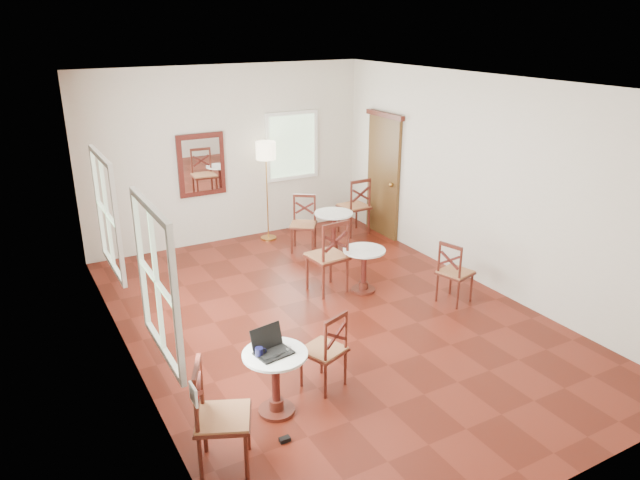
{
  "coord_description": "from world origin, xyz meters",
  "views": [
    {
      "loc": [
        -3.52,
        -5.98,
        3.69
      ],
      "look_at": [
        0.0,
        0.3,
        1.0
      ],
      "focal_mm": 33.38,
      "sensor_mm": 36.0,
      "label": 1
    }
  ],
  "objects_px": {
    "cafe_table_back": "(334,227)",
    "chair_near_b": "(220,417)",
    "chair_mid_a": "(328,256)",
    "chair_back_b": "(303,224)",
    "water_glass": "(289,351)",
    "cafe_table_mid": "(364,265)",
    "navy_mug": "(259,352)",
    "chair_back_a": "(355,206)",
    "floor_lamp": "(266,157)",
    "power_adapter": "(285,439)",
    "cafe_table_near": "(276,376)",
    "chair_mid_b": "(454,272)",
    "laptop": "(271,346)",
    "chair_near_a": "(325,350)",
    "mouse": "(276,356)"
  },
  "relations": [
    {
      "from": "cafe_table_back",
      "to": "chair_near_b",
      "type": "relative_size",
      "value": 0.67
    },
    {
      "from": "chair_mid_a",
      "to": "chair_back_b",
      "type": "relative_size",
      "value": 1.17
    },
    {
      "from": "chair_near_b",
      "to": "water_glass",
      "type": "xyz_separation_m",
      "value": [
        0.84,
        0.36,
        0.21
      ]
    },
    {
      "from": "cafe_table_mid",
      "to": "navy_mug",
      "type": "height_order",
      "value": "navy_mug"
    },
    {
      "from": "chair_back_a",
      "to": "floor_lamp",
      "type": "relative_size",
      "value": 0.6
    },
    {
      "from": "cafe_table_back",
      "to": "cafe_table_mid",
      "type": "bearing_deg",
      "value": -105.01
    },
    {
      "from": "chair_back_b",
      "to": "power_adapter",
      "type": "height_order",
      "value": "chair_back_b"
    },
    {
      "from": "cafe_table_near",
      "to": "cafe_table_mid",
      "type": "bearing_deg",
      "value": 40.21
    },
    {
      "from": "chair_near_b",
      "to": "cafe_table_mid",
      "type": "bearing_deg",
      "value": -27.24
    },
    {
      "from": "cafe_table_near",
      "to": "navy_mug",
      "type": "height_order",
      "value": "navy_mug"
    },
    {
      "from": "chair_mid_b",
      "to": "laptop",
      "type": "xyz_separation_m",
      "value": [
        -3.21,
        -1.0,
        0.29
      ]
    },
    {
      "from": "chair_near_a",
      "to": "navy_mug",
      "type": "distance_m",
      "value": 0.85
    },
    {
      "from": "cafe_table_mid",
      "to": "floor_lamp",
      "type": "height_order",
      "value": "floor_lamp"
    },
    {
      "from": "chair_near_a",
      "to": "chair_mid_a",
      "type": "bearing_deg",
      "value": -141.36
    },
    {
      "from": "cafe_table_near",
      "to": "chair_back_a",
      "type": "height_order",
      "value": "chair_back_a"
    },
    {
      "from": "chair_mid_a",
      "to": "mouse",
      "type": "distance_m",
      "value": 2.94
    },
    {
      "from": "mouse",
      "to": "floor_lamp",
      "type": "bearing_deg",
      "value": 44.62
    },
    {
      "from": "mouse",
      "to": "chair_near_b",
      "type": "bearing_deg",
      "value": -173.97
    },
    {
      "from": "chair_mid_a",
      "to": "navy_mug",
      "type": "distance_m",
      "value": 2.95
    },
    {
      "from": "chair_back_b",
      "to": "cafe_table_back",
      "type": "bearing_deg",
      "value": -1.01
    },
    {
      "from": "chair_back_b",
      "to": "mouse",
      "type": "xyz_separation_m",
      "value": [
        -2.33,
        -3.89,
        0.23
      ]
    },
    {
      "from": "laptop",
      "to": "navy_mug",
      "type": "height_order",
      "value": "laptop"
    },
    {
      "from": "chair_mid_a",
      "to": "laptop",
      "type": "height_order",
      "value": "chair_mid_a"
    },
    {
      "from": "chair_mid_a",
      "to": "water_glass",
      "type": "relative_size",
      "value": 12.81
    },
    {
      "from": "chair_mid_b",
      "to": "mouse",
      "type": "distance_m",
      "value": 3.41
    },
    {
      "from": "navy_mug",
      "to": "water_glass",
      "type": "relative_size",
      "value": 1.37
    },
    {
      "from": "cafe_table_mid",
      "to": "chair_mid_b",
      "type": "xyz_separation_m",
      "value": [
        0.88,
        -0.9,
        0.05
      ]
    },
    {
      "from": "chair_near_b",
      "to": "chair_back_a",
      "type": "distance_m",
      "value": 6.2
    },
    {
      "from": "power_adapter",
      "to": "water_glass",
      "type": "bearing_deg",
      "value": 56.53
    },
    {
      "from": "chair_back_a",
      "to": "mouse",
      "type": "height_order",
      "value": "chair_back_a"
    },
    {
      "from": "chair_back_b",
      "to": "floor_lamp",
      "type": "relative_size",
      "value": 0.54
    },
    {
      "from": "chair_near_b",
      "to": "chair_back_b",
      "type": "distance_m",
      "value": 5.24
    },
    {
      "from": "cafe_table_back",
      "to": "chair_back_b",
      "type": "xyz_separation_m",
      "value": [
        -0.41,
        0.3,
        0.04
      ]
    },
    {
      "from": "chair_mid_a",
      "to": "chair_back_b",
      "type": "bearing_deg",
      "value": -110.73
    },
    {
      "from": "cafe_table_back",
      "to": "chair_mid_a",
      "type": "bearing_deg",
      "value": -123.24
    },
    {
      "from": "chair_back_a",
      "to": "chair_back_b",
      "type": "bearing_deg",
      "value": 10.62
    },
    {
      "from": "chair_back_a",
      "to": "navy_mug",
      "type": "bearing_deg",
      "value": 46.12
    },
    {
      "from": "floor_lamp",
      "to": "laptop",
      "type": "bearing_deg",
      "value": -114.11
    },
    {
      "from": "chair_mid_b",
      "to": "power_adapter",
      "type": "height_order",
      "value": "chair_mid_b"
    },
    {
      "from": "cafe_table_near",
      "to": "chair_near_a",
      "type": "bearing_deg",
      "value": 13.31
    },
    {
      "from": "cafe_table_back",
      "to": "chair_near_a",
      "type": "xyz_separation_m",
      "value": [
        -2.08,
        -3.36,
        0.02
      ]
    },
    {
      "from": "chair_back_a",
      "to": "laptop",
      "type": "distance_m",
      "value": 5.36
    },
    {
      "from": "cafe_table_mid",
      "to": "chair_near_a",
      "type": "xyz_separation_m",
      "value": [
        -1.66,
        -1.79,
        0.04
      ]
    },
    {
      "from": "navy_mug",
      "to": "chair_mid_a",
      "type": "bearing_deg",
      "value": 47.21
    },
    {
      "from": "laptop",
      "to": "power_adapter",
      "type": "distance_m",
      "value": 0.87
    },
    {
      "from": "chair_near_a",
      "to": "laptop",
      "type": "distance_m",
      "value": 0.74
    },
    {
      "from": "chair_back_a",
      "to": "chair_near_a",
      "type": "bearing_deg",
      "value": 52.05
    },
    {
      "from": "chair_near_b",
      "to": "floor_lamp",
      "type": "height_order",
      "value": "floor_lamp"
    },
    {
      "from": "chair_back_b",
      "to": "power_adapter",
      "type": "bearing_deg",
      "value": -84.61
    },
    {
      "from": "chair_back_b",
      "to": "laptop",
      "type": "relative_size",
      "value": 2.47
    }
  ]
}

